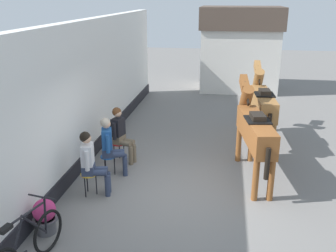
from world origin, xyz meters
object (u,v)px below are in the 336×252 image
Objects in this scene: seated_visitor_near at (91,160)px; flower_planter_near at (45,216)px; seated_visitor_middle at (110,144)px; satchel_bag at (118,140)px; saddled_horse_far at (262,102)px; leaning_bicycle at (26,248)px; seated_visitor_far at (121,132)px; saddled_horse_near at (254,128)px.

seated_visitor_near is 2.17× the size of flower_planter_near.
seated_visitor_middle is 4.96× the size of satchel_bag.
saddled_horse_far is 4.68× the size of flower_planter_near.
saddled_horse_far reaches higher than leaning_bicycle.
leaning_bicycle is (0.18, -0.97, 0.06)m from flower_planter_near.
seated_visitor_far is at bearing 85.41° from seated_visitor_near.
seated_visitor_near is at bearing -171.11° from satchel_bag.
satchel_bag is at bearing 95.38° from seated_visitor_near.
seated_visitor_near is at bearing -134.97° from saddled_horse_far.
flower_planter_near is 2.29× the size of satchel_bag.
flower_planter_near is 0.99m from leaning_bicycle.
saddled_horse_far is at bearing 57.74° from leaning_bicycle.
seated_visitor_middle is (0.11, 0.94, 0.00)m from seated_visitor_near.
seated_visitor_middle is 0.47× the size of saddled_horse_near.
seated_visitor_far is at bearing 173.79° from saddled_horse_near.
seated_visitor_middle is at bearing 83.04° from seated_visitor_near.
saddled_horse_near reaches higher than leaning_bicycle.
saddled_horse_near reaches higher than satchel_bag.
seated_visitor_middle is 2.17× the size of flower_planter_near.
seated_visitor_far reaches higher than satchel_bag.
leaning_bicycle is at bearing -132.55° from saddled_horse_near.
seated_visitor_far is at bearing -151.25° from saddled_horse_far.
flower_planter_near is (-4.00, -5.08, -0.82)m from saddled_horse_far.
flower_planter_near is 0.37× the size of leaning_bicycle.
seated_visitor_near is at bearing 85.96° from leaning_bicycle.
leaning_bicycle reaches higher than satchel_bag.
seated_visitor_near is 2.96m from satchel_bag.
seated_visitor_far is 0.80× the size of leaning_bicycle.
seated_visitor_far is (0.14, 1.73, 0.00)m from seated_visitor_near.
seated_visitor_middle is 0.80× the size of leaning_bicycle.
saddled_horse_far is 4.14m from satchel_bag.
seated_visitor_near is 0.46× the size of saddled_horse_far.
saddled_horse_near is 2.30m from saddled_horse_far.
seated_visitor_middle is 3.24m from saddled_horse_near.
leaning_bicycle is at bearing -175.40° from satchel_bag.
seated_visitor_near reaches higher than leaning_bicycle.
saddled_horse_far is at bearing 81.23° from saddled_horse_near.
saddled_horse_near is at bearing -109.01° from satchel_bag.
flower_planter_near is at bearing -98.85° from seated_visitor_far.
flower_planter_near is (-3.65, -2.81, -0.82)m from saddled_horse_near.
saddled_horse_near is at bearing 37.59° from flower_planter_near.
saddled_horse_near is 4.01m from satchel_bag.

